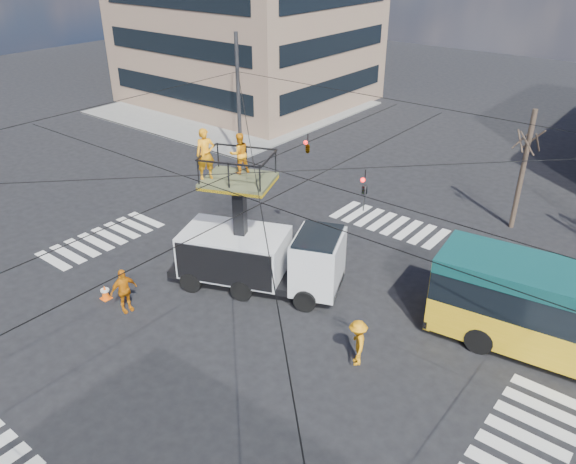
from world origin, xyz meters
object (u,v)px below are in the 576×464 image
(traffic_cone, at_px, (105,292))
(worker_ground, at_px, (124,291))
(utility_truck, at_px, (260,242))
(flagger, at_px, (357,343))

(traffic_cone, height_order, worker_ground, worker_ground)
(utility_truck, distance_m, worker_ground, 5.57)
(traffic_cone, bearing_deg, worker_ground, 0.66)
(utility_truck, distance_m, flagger, 6.04)
(worker_ground, bearing_deg, utility_truck, -22.83)
(worker_ground, height_order, flagger, worker_ground)
(traffic_cone, distance_m, flagger, 10.40)
(traffic_cone, xyz_separation_m, flagger, (9.95, 2.98, 0.55))
(utility_truck, height_order, flagger, utility_truck)
(traffic_cone, bearing_deg, flagger, 16.69)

